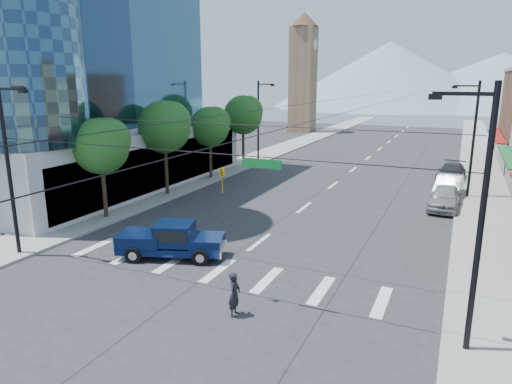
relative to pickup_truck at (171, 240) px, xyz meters
The scene contains 19 objects.
ground 3.98m from the pickup_truck, 32.13° to the right, with size 160.00×160.00×0.00m, color #28282B.
sidewalk_left 38.95m from the pickup_truck, 102.96° to the left, with size 4.00×120.00×0.15m, color gray.
sidewalk_right 40.91m from the pickup_truck, 68.09° to the left, with size 4.00×120.00×0.15m, color gray.
office_tower 29.15m from the pickup_truck, 152.84° to the left, with size 29.50×27.00×30.00m.
clock_tower 62.15m from the pickup_truck, 102.45° to the left, with size 4.80×4.80×20.40m.
mountain_left 148.75m from the pickup_truck, 94.53° to the left, with size 80.00×80.00×22.00m, color gray.
mountain_right 159.86m from the pickup_truck, 81.62° to the left, with size 90.00×90.00×18.00m, color gray.
tree_near 9.67m from the pickup_truck, 152.59° to the left, with size 3.65×3.64×6.71m.
tree_midnear 14.29m from the pickup_truck, 125.24° to the left, with size 4.09×4.09×7.52m.
tree_midfar 20.07m from the pickup_truck, 113.38° to the left, with size 3.65×3.64×6.71m.
tree_far 26.64m from the pickup_truck, 107.30° to the left, with size 4.09×4.09×7.52m.
signal_rig 5.90m from the pickup_truck, 41.42° to the right, with size 21.80×0.20×9.00m.
lamp_pole_nw 29.18m from the pickup_truck, 104.83° to the left, with size 2.00×0.25×9.00m.
lamp_pole_ne 24.65m from the pickup_truck, 55.07° to the left, with size 2.00×0.25×9.00m.
pickup_truck is the anchor object (origin of this frame).
pedestrian 7.05m from the pickup_truck, 35.09° to the right, with size 0.66×0.43×1.81m, color black.
parked_car_near 20.13m from the pickup_truck, 51.46° to the left, with size 2.01×5.00×1.71m, color #9E9FA2.
parked_car_mid 23.49m from the pickup_truck, 57.37° to the left, with size 1.80×5.16×1.70m, color #BEBEBE.
parked_car_far 29.21m from the pickup_truck, 64.30° to the left, with size 2.21×5.44×1.58m, color #2F3032.
Camera 1 is at (9.98, -16.49, 8.99)m, focal length 32.00 mm.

